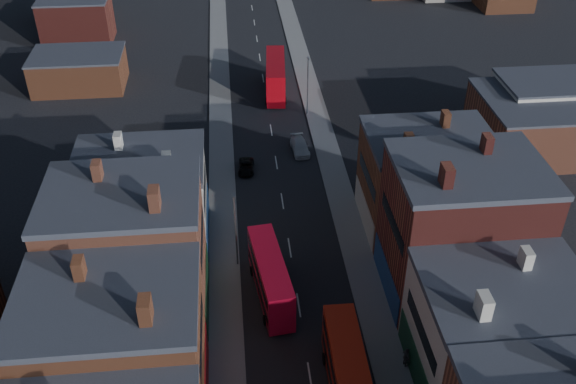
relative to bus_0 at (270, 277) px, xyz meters
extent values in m
cube|color=gray|center=(-4.12, 24.63, -2.29)|extent=(3.00, 200.00, 0.12)
cube|color=gray|center=(8.88, 24.63, -2.29)|extent=(3.00, 200.00, 0.12)
cylinder|color=slate|center=(-2.82, 4.63, 1.65)|extent=(0.16, 0.16, 8.00)
cube|color=slate|center=(-2.82, 4.63, 5.65)|extent=(0.25, 0.70, 0.25)
cylinder|color=slate|center=(7.58, 34.63, 1.65)|extent=(0.16, 0.16, 8.00)
cube|color=slate|center=(7.58, 34.63, 5.65)|extent=(0.25, 0.70, 0.25)
cube|color=#B80A25|center=(0.00, 0.00, -0.01)|extent=(3.52, 10.27, 4.03)
cube|color=black|center=(0.00, 0.00, -0.79)|extent=(3.48, 9.48, 0.82)
cube|color=black|center=(0.00, 0.00, 0.95)|extent=(3.48, 9.48, 0.82)
cylinder|color=black|center=(-0.74, -3.34, -1.89)|extent=(0.39, 0.94, 0.92)
cylinder|color=black|center=(1.53, -3.05, -1.89)|extent=(0.39, 0.94, 0.92)
cylinder|color=black|center=(-1.53, 3.05, -1.89)|extent=(0.39, 0.94, 0.92)
cylinder|color=black|center=(0.74, 3.34, -1.89)|extent=(0.39, 0.94, 0.92)
cube|color=#B51E0A|center=(4.89, -11.47, 0.12)|extent=(2.54, 10.64, 4.25)
cube|color=black|center=(4.89, -11.47, -0.70)|extent=(2.59, 9.80, 0.87)
cube|color=black|center=(4.89, -11.47, 1.13)|extent=(2.59, 9.80, 0.87)
cylinder|color=black|center=(3.72, -8.06, -1.86)|extent=(0.30, 0.97, 0.97)
cylinder|color=black|center=(6.14, -8.09, -1.86)|extent=(0.30, 0.97, 0.97)
cube|color=#AA0710|center=(3.88, 41.52, 0.28)|extent=(3.42, 11.49, 4.53)
cube|color=black|center=(3.88, 41.52, -0.60)|extent=(3.41, 10.59, 0.93)
cube|color=black|center=(3.88, 41.52, 1.36)|extent=(3.41, 10.59, 0.93)
cylinder|color=black|center=(2.32, 38.00, -1.83)|extent=(0.39, 1.05, 1.03)
cylinder|color=black|center=(4.89, 37.80, -1.83)|extent=(0.39, 1.05, 1.03)
cylinder|color=black|center=(2.87, 45.23, -1.83)|extent=(0.39, 1.05, 1.03)
cylinder|color=black|center=(5.43, 45.03, -1.83)|extent=(0.39, 1.05, 1.03)
imported|color=black|center=(-1.28, 21.23, -1.81)|extent=(2.01, 3.93, 1.06)
imported|color=silver|center=(5.46, 24.96, -1.66)|extent=(2.27, 4.84, 1.36)
imported|color=#534C47|center=(10.08, -9.00, -1.30)|extent=(0.71, 1.17, 1.86)
camera|label=1|loc=(-2.58, -42.16, 38.24)|focal=40.00mm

